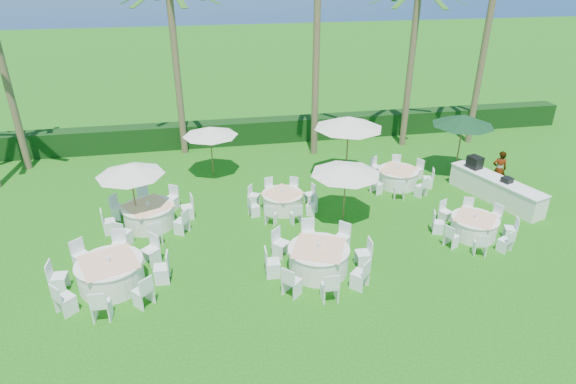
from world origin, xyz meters
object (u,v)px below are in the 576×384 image
umbrella_d (349,122)px  umbrella_green (464,120)px  banquet_table_d (149,215)px  banquet_table_c (474,226)px  banquet_table_f (398,177)px  banquet_table_a (111,273)px  banquet_table_b (318,259)px  umbrella_b (346,169)px  banquet_table_e (282,201)px  umbrella_a (130,170)px  buffet_table (495,188)px  umbrella_c (210,131)px  staff_person (499,169)px

umbrella_d → umbrella_green: umbrella_d is taller
banquet_table_d → umbrella_d: (8.28, 2.56, 2.21)m
banquet_table_c → banquet_table_f: bearing=103.4°
banquet_table_d → banquet_table_f: bearing=8.5°
banquet_table_a → banquet_table_c: size_ratio=1.24×
banquet_table_b → umbrella_b: 3.85m
banquet_table_c → umbrella_green: bearing=68.4°
umbrella_d → banquet_table_c: bearing=-60.5°
banquet_table_e → umbrella_b: 2.97m
banquet_table_a → banquet_table_f: banquet_table_a is taller
banquet_table_d → umbrella_a: umbrella_a is taller
banquet_table_a → buffet_table: size_ratio=0.82×
umbrella_d → umbrella_green: size_ratio=1.05×
banquet_table_d → umbrella_b: (7.15, -0.88, 1.63)m
umbrella_a → banquet_table_c: bearing=-14.1°
banquet_table_d → umbrella_c: bearing=58.6°
buffet_table → umbrella_b: bearing=-176.2°
buffet_table → banquet_table_a: bearing=-168.0°
banquet_table_c → banquet_table_d: size_ratio=0.85×
umbrella_b → umbrella_c: bearing=132.9°
banquet_table_d → umbrella_b: bearing=-7.0°
banquet_table_e → umbrella_c: umbrella_c is taller
umbrella_b → umbrella_d: (1.13, 3.44, 0.58)m
umbrella_b → buffet_table: (6.49, 0.43, -1.55)m
banquet_table_a → umbrella_green: size_ratio=1.23×
umbrella_d → buffet_table: bearing=-29.3°
banquet_table_b → umbrella_c: bearing=109.9°
banquet_table_a → umbrella_a: size_ratio=1.40×
banquet_table_a → staff_person: size_ratio=2.09×
umbrella_a → umbrella_c: umbrella_a is taller
banquet_table_c → umbrella_b: umbrella_b is taller
banquet_table_c → banquet_table_f: size_ratio=0.95×
umbrella_c → banquet_table_a: bearing=-113.9°
umbrella_d → banquet_table_e: bearing=-145.5°
umbrella_b → umbrella_d: umbrella_d is taller
banquet_table_b → banquet_table_f: bearing=48.3°
banquet_table_a → banquet_table_b: bearing=-3.6°
banquet_table_e → banquet_table_a: bearing=-146.9°
umbrella_c → staff_person: (11.92, -3.49, -1.27)m
staff_person → banquet_table_d: bearing=19.6°
umbrella_d → banquet_table_f: bearing=-26.7°
banquet_table_d → banquet_table_a: bearing=-103.9°
banquet_table_f → buffet_table: 3.90m
umbrella_c → banquet_table_d: bearing=-121.4°
umbrella_green → banquet_table_d: bearing=-170.6°
umbrella_a → umbrella_c: 4.99m
buffet_table → umbrella_c: bearing=157.7°
banquet_table_b → buffet_table: bearing=22.9°
banquet_table_f → umbrella_green: bearing=12.1°
umbrella_b → banquet_table_a: bearing=-161.8°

